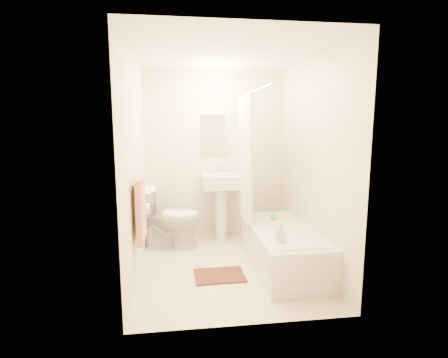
{
  "coord_description": "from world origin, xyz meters",
  "views": [
    {
      "loc": [
        -0.55,
        -3.82,
        1.66
      ],
      "look_at": [
        0.0,
        0.25,
        1.0
      ],
      "focal_mm": 28.0,
      "sensor_mm": 36.0,
      "label": 1
    }
  ],
  "objects": [
    {
      "name": "floor",
      "position": [
        0.0,
        0.0,
        0.0
      ],
      "size": [
        2.4,
        2.4,
        0.0
      ],
      "primitive_type": "plane",
      "color": "beige",
      "rests_on": "ground"
    },
    {
      "name": "ceiling",
      "position": [
        0.0,
        0.0,
        2.4
      ],
      "size": [
        2.4,
        2.4,
        0.0
      ],
      "primitive_type": "plane",
      "color": "white",
      "rests_on": "ground"
    },
    {
      "name": "wall_back",
      "position": [
        0.0,
        1.2,
        1.2
      ],
      "size": [
        2.0,
        0.02,
        2.4
      ],
      "primitive_type": "cube",
      "color": "beige",
      "rests_on": "ground"
    },
    {
      "name": "wall_left",
      "position": [
        -1.0,
        0.0,
        1.2
      ],
      "size": [
        0.02,
        2.4,
        2.4
      ],
      "primitive_type": "cube",
      "color": "beige",
      "rests_on": "ground"
    },
    {
      "name": "wall_right",
      "position": [
        1.0,
        0.0,
        1.2
      ],
      "size": [
        0.02,
        2.4,
        2.4
      ],
      "primitive_type": "cube",
      "color": "beige",
      "rests_on": "ground"
    },
    {
      "name": "mirror",
      "position": [
        0.0,
        1.18,
        1.5
      ],
      "size": [
        0.4,
        0.03,
        0.55
      ],
      "primitive_type": "cube",
      "color": "white",
      "rests_on": "wall_back"
    },
    {
      "name": "curtain_rod",
      "position": [
        0.3,
        0.1,
        2.0
      ],
      "size": [
        0.03,
        1.7,
        0.03
      ],
      "primitive_type": "cylinder",
      "rotation": [
        1.57,
        0.0,
        0.0
      ],
      "color": "silver",
      "rests_on": "wall_back"
    },
    {
      "name": "shower_curtain",
      "position": [
        0.3,
        0.5,
        1.22
      ],
      "size": [
        0.04,
        0.8,
        1.55
      ],
      "primitive_type": "cube",
      "color": "silver",
      "rests_on": "curtain_rod"
    },
    {
      "name": "towel_bar",
      "position": [
        -0.96,
        -0.25,
        1.1
      ],
      "size": [
        0.02,
        0.6,
        0.02
      ],
      "primitive_type": "cylinder",
      "rotation": [
        1.57,
        0.0,
        0.0
      ],
      "color": "silver",
      "rests_on": "wall_left"
    },
    {
      "name": "towel",
      "position": [
        -0.93,
        -0.25,
        0.78
      ],
      "size": [
        0.06,
        0.45,
        0.66
      ],
      "primitive_type": "cube",
      "color": "#CC7266",
      "rests_on": "towel_bar"
    },
    {
      "name": "toilet_paper",
      "position": [
        -0.93,
        0.12,
        0.7
      ],
      "size": [
        0.11,
        0.12,
        0.12
      ],
      "primitive_type": "cylinder",
      "rotation": [
        0.0,
        1.57,
        0.0
      ],
      "color": "white",
      "rests_on": "wall_left"
    },
    {
      "name": "toilet",
      "position": [
        -0.65,
        0.78,
        0.4
      ],
      "size": [
        0.88,
        0.57,
        0.81
      ],
      "primitive_type": "imported",
      "rotation": [
        0.0,
        0.0,
        1.43
      ],
      "color": "silver",
      "rests_on": "floor"
    },
    {
      "name": "sink",
      "position": [
        0.06,
        0.95,
        0.52
      ],
      "size": [
        0.53,
        0.42,
        1.04
      ],
      "primitive_type": null,
      "rotation": [
        0.0,
        0.0,
        0.0
      ],
      "color": "silver",
      "rests_on": "floor"
    },
    {
      "name": "bathtub",
      "position": [
        0.65,
        -0.05,
        0.22
      ],
      "size": [
        0.7,
        1.6,
        0.45
      ],
      "primitive_type": null,
      "color": "silver",
      "rests_on": "floor"
    },
    {
      "name": "bath_mat",
      "position": [
        -0.12,
        -0.24,
        0.01
      ],
      "size": [
        0.55,
        0.42,
        0.02
      ],
      "primitive_type": "cube",
      "rotation": [
        0.0,
        0.0,
        0.02
      ],
      "color": "#522E24",
      "rests_on": "floor"
    },
    {
      "name": "soap_bottle",
      "position": [
        0.48,
        -0.51,
        0.55
      ],
      "size": [
        0.1,
        0.1,
        0.2
      ],
      "primitive_type": "imported",
      "rotation": [
        0.0,
        0.0,
        0.05
      ],
      "color": "silver",
      "rests_on": "bathtub"
    },
    {
      "name": "scrub_brush",
      "position": [
        0.65,
        0.36,
        0.47
      ],
      "size": [
        0.11,
        0.22,
        0.04
      ],
      "primitive_type": "cube",
      "rotation": [
        0.0,
        0.0,
        -0.24
      ],
      "color": "green",
      "rests_on": "bathtub"
    }
  ]
}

